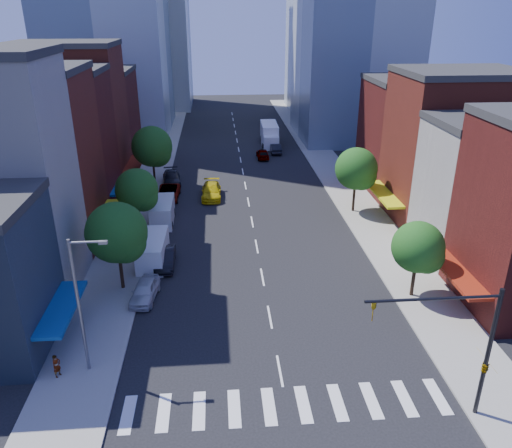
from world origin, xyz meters
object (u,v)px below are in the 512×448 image
Objects in this scene: parked_car_front at (145,291)px; parked_car_third at (168,193)px; traffic_car_far at (263,154)px; taxi at (211,191)px; cargo_van_far at (162,212)px; parked_car_second at (165,258)px; pedestrian_far at (123,246)px; traffic_car_oncoming at (275,148)px; pedestrian_near at (57,366)px; cargo_van_near at (153,251)px; parked_car_rear at (172,178)px; box_truck at (269,135)px.

parked_car_third is (0.00, 22.55, 0.02)m from parked_car_front.
taxi is at bearing 64.17° from traffic_car_far.
parked_car_front is 15.33m from cargo_van_far.
parked_car_second is 2.73× the size of pedestrian_far.
pedestrian_near is at bearing 68.58° from traffic_car_oncoming.
cargo_van_near is (-1.11, 0.59, 0.45)m from parked_car_second.
parked_car_third is at bearing 97.10° from parked_car_front.
taxi reaches higher than parked_car_third.
parked_car_second is 1.08× the size of traffic_car_far.
pedestrian_far reaches higher than parked_car_rear.
taxi is at bearing 13.14° from pedestrian_near.
traffic_car_far is at bearing 54.20° from parked_car_third.
parked_car_rear is at bearing 92.24° from parked_car_second.
parked_car_third is at bearing 51.71° from traffic_car_oncoming.
parked_car_rear reaches higher than parked_car_second.
pedestrian_far reaches higher than parked_car_second.
traffic_car_far is 0.49× the size of box_truck.
parked_car_front reaches higher than traffic_car_oncoming.
pedestrian_near is (-4.23, -14.85, -0.29)m from cargo_van_near.
cargo_van_near reaches higher than pedestrian_near.
box_truck reaches higher than cargo_van_far.
traffic_car_oncoming is at bearing -84.40° from box_truck.
parked_car_front is 5.54m from parked_car_second.
parked_car_front is 49.71m from box_truck.
parked_car_front is at bearing -88.02° from parked_car_third.
parked_car_third is 5.74m from parked_car_rear.
traffic_car_far is (11.78, 33.76, -0.04)m from parked_car_second.
traffic_car_oncoming is at bearing 35.73° from parked_car_rear.
pedestrian_far reaches higher than parked_car_front.
parked_car_rear reaches higher than parked_car_front.
cargo_van_near is 17.39m from taxi.
parked_car_front is 0.51× the size of box_truck.
traffic_car_oncoming is (15.18, 42.19, -0.01)m from parked_car_front.
traffic_car_far is (12.90, 33.17, -0.48)m from cargo_van_near.
cargo_van_near reaches higher than pedestrian_far.
parked_car_rear is 1.21× the size of traffic_car_oncoming.
parked_car_second is at bearing -26.54° from cargo_van_near.
box_truck is (14.80, 19.16, 0.85)m from parked_car_rear.
cargo_van_near is at bearing 67.99° from traffic_car_far.
parked_car_front is at bearing 69.62° from traffic_car_oncoming.
pedestrian_far is (-15.77, -31.49, 0.27)m from traffic_car_far.
traffic_car_oncoming is (15.18, 19.64, -0.03)m from parked_car_third.
cargo_van_near is 0.67× the size of box_truck.
parked_car_front is 0.78× the size of cargo_van_far.
traffic_car_far is 50.98m from pedestrian_near.
taxi is (5.15, 7.30, -0.36)m from cargo_van_far.
parked_car_third is 7.24m from cargo_van_far.
parked_car_second is 1.04× the size of traffic_car_oncoming.
pedestrian_far is (-2.88, -7.63, -0.18)m from cargo_van_far.
box_truck is at bearing 71.73° from cargo_van_near.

